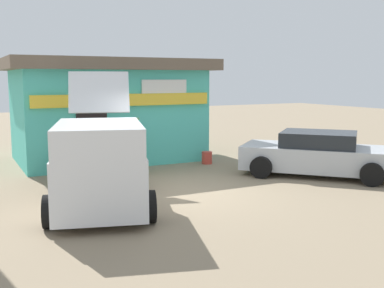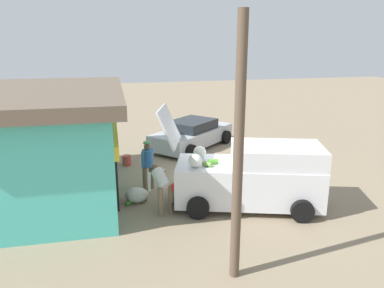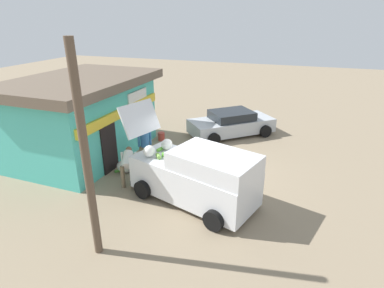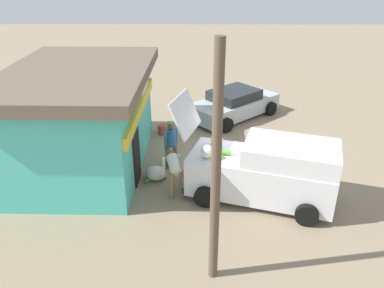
{
  "view_description": "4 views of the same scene",
  "coord_description": "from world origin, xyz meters",
  "px_view_note": "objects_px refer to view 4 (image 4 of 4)",
  "views": [
    {
      "loc": [
        -5.02,
        -9.92,
        2.74
      ],
      "look_at": [
        0.74,
        0.8,
        1.01
      ],
      "focal_mm": 43.69,
      "sensor_mm": 36.0,
      "label": 1
    },
    {
      "loc": [
        -11.65,
        3.62,
        4.79
      ],
      "look_at": [
        0.92,
        0.65,
        1.12
      ],
      "focal_mm": 35.13,
      "sensor_mm": 36.0,
      "label": 2
    },
    {
      "loc": [
        -10.46,
        -3.2,
        5.65
      ],
      "look_at": [
        0.78,
        0.74,
        0.72
      ],
      "focal_mm": 29.15,
      "sensor_mm": 36.0,
      "label": 3
    },
    {
      "loc": [
        -11.75,
        1.63,
        6.48
      ],
      "look_at": [
        -0.41,
        1.68,
        0.93
      ],
      "focal_mm": 36.11,
      "sensor_mm": 36.0,
      "label": 4
    }
  ],
  "objects_px": {
    "parked_sedan": "(234,104)",
    "vendor_standing": "(171,142)",
    "delivery_van": "(265,171)",
    "storefront_bar": "(82,118)",
    "unloaded_banana_pile": "(156,173)",
    "customer_bending": "(174,170)",
    "paint_bucket": "(162,129)"
  },
  "relations": [
    {
      "from": "parked_sedan",
      "to": "vendor_standing",
      "type": "xyz_separation_m",
      "value": [
        -4.52,
        2.52,
        0.33
      ]
    },
    {
      "from": "delivery_van",
      "to": "parked_sedan",
      "type": "distance_m",
      "value": 6.44
    },
    {
      "from": "vendor_standing",
      "to": "storefront_bar",
      "type": "bearing_deg",
      "value": 87.4
    },
    {
      "from": "parked_sedan",
      "to": "unloaded_banana_pile",
      "type": "bearing_deg",
      "value": 151.05
    },
    {
      "from": "storefront_bar",
      "to": "unloaded_banana_pile",
      "type": "xyz_separation_m",
      "value": [
        -1.0,
        -2.43,
        -1.5
      ]
    },
    {
      "from": "storefront_bar",
      "to": "delivery_van",
      "type": "bearing_deg",
      "value": -109.65
    },
    {
      "from": "customer_bending",
      "to": "unloaded_banana_pile",
      "type": "relative_size",
      "value": 1.63
    },
    {
      "from": "parked_sedan",
      "to": "paint_bucket",
      "type": "height_order",
      "value": "parked_sedan"
    },
    {
      "from": "storefront_bar",
      "to": "vendor_standing",
      "type": "distance_m",
      "value": 3.0
    },
    {
      "from": "delivery_van",
      "to": "paint_bucket",
      "type": "relative_size",
      "value": 12.49
    },
    {
      "from": "parked_sedan",
      "to": "customer_bending",
      "type": "distance_m",
      "value": 6.62
    },
    {
      "from": "customer_bending",
      "to": "unloaded_banana_pile",
      "type": "xyz_separation_m",
      "value": [
        0.8,
        0.64,
        -0.6
      ]
    },
    {
      "from": "parked_sedan",
      "to": "vendor_standing",
      "type": "height_order",
      "value": "vendor_standing"
    },
    {
      "from": "delivery_van",
      "to": "vendor_standing",
      "type": "height_order",
      "value": "delivery_van"
    },
    {
      "from": "paint_bucket",
      "to": "delivery_van",
      "type": "bearing_deg",
      "value": -143.76
    },
    {
      "from": "delivery_van",
      "to": "parked_sedan",
      "type": "height_order",
      "value": "delivery_van"
    },
    {
      "from": "storefront_bar",
      "to": "paint_bucket",
      "type": "height_order",
      "value": "storefront_bar"
    },
    {
      "from": "storefront_bar",
      "to": "parked_sedan",
      "type": "xyz_separation_m",
      "value": [
        4.39,
        -5.41,
        -1.13
      ]
    },
    {
      "from": "unloaded_banana_pile",
      "to": "customer_bending",
      "type": "bearing_deg",
      "value": -141.38
    },
    {
      "from": "storefront_bar",
      "to": "vendor_standing",
      "type": "relative_size",
      "value": 4.03
    },
    {
      "from": "customer_bending",
      "to": "storefront_bar",
      "type": "bearing_deg",
      "value": 59.66
    },
    {
      "from": "delivery_van",
      "to": "unloaded_banana_pile",
      "type": "relative_size",
      "value": 6.06
    },
    {
      "from": "storefront_bar",
      "to": "customer_bending",
      "type": "bearing_deg",
      "value": -120.34
    },
    {
      "from": "vendor_standing",
      "to": "paint_bucket",
      "type": "xyz_separation_m",
      "value": [
        2.65,
        0.52,
        -0.73
      ]
    },
    {
      "from": "delivery_van",
      "to": "storefront_bar",
      "type": "bearing_deg",
      "value": 70.35
    },
    {
      "from": "storefront_bar",
      "to": "paint_bucket",
      "type": "relative_size",
      "value": 16.77
    },
    {
      "from": "parked_sedan",
      "to": "paint_bucket",
      "type": "xyz_separation_m",
      "value": [
        -1.87,
        3.04,
        -0.4
      ]
    },
    {
      "from": "parked_sedan",
      "to": "paint_bucket",
      "type": "distance_m",
      "value": 3.59
    },
    {
      "from": "delivery_van",
      "to": "unloaded_banana_pile",
      "type": "height_order",
      "value": "delivery_van"
    },
    {
      "from": "customer_bending",
      "to": "paint_bucket",
      "type": "distance_m",
      "value": 4.42
    },
    {
      "from": "delivery_van",
      "to": "parked_sedan",
      "type": "bearing_deg",
      "value": 2.61
    },
    {
      "from": "storefront_bar",
      "to": "paint_bucket",
      "type": "bearing_deg",
      "value": -43.23
    }
  ]
}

